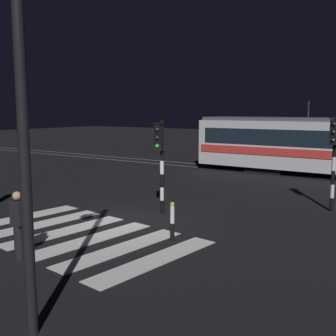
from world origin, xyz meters
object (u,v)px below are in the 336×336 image
(pedestrian_waiting_at_kerb, at_px, (18,225))
(bollard_island_edge, at_px, (172,221))
(traffic_light_median_centre, at_px, (160,153))
(street_lamp_near_kerb, at_px, (5,68))
(traffic_light_corner_far_right, at_px, (334,149))

(pedestrian_waiting_at_kerb, distance_m, bollard_island_edge, 4.09)
(traffic_light_median_centre, xyz_separation_m, street_lamp_near_kerb, (2.89, -7.98, 2.08))
(street_lamp_near_kerb, bearing_deg, bollard_island_edge, 98.58)
(bollard_island_edge, bearing_deg, pedestrian_waiting_at_kerb, -123.82)
(traffic_light_corner_far_right, relative_size, bollard_island_edge, 3.15)
(traffic_light_corner_far_right, height_order, street_lamp_near_kerb, street_lamp_near_kerb)
(street_lamp_near_kerb, distance_m, bollard_island_edge, 6.84)
(street_lamp_near_kerb, height_order, bollard_island_edge, street_lamp_near_kerb)
(pedestrian_waiting_at_kerb, bearing_deg, bollard_island_edge, 56.18)
(traffic_light_corner_far_right, relative_size, street_lamp_near_kerb, 0.52)
(traffic_light_median_centre, bearing_deg, traffic_light_corner_far_right, 37.13)
(pedestrian_waiting_at_kerb, bearing_deg, street_lamp_near_kerb, -36.28)
(street_lamp_near_kerb, xyz_separation_m, pedestrian_waiting_at_kerb, (-3.13, 2.29, -3.40))
(pedestrian_waiting_at_kerb, bearing_deg, traffic_light_corner_far_right, 61.27)
(traffic_light_median_centre, bearing_deg, bollard_island_edge, -48.42)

